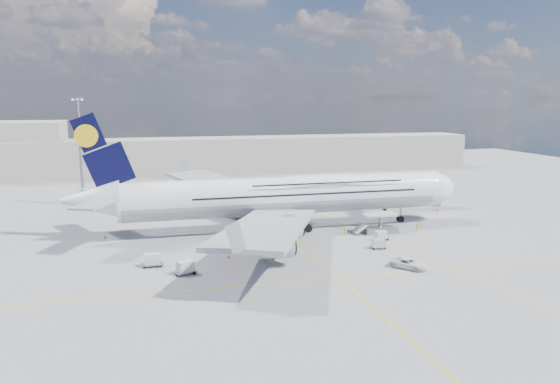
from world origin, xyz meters
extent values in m
plane|color=gray|center=(0.00, 0.00, 0.00)|extent=(300.00, 300.00, 0.00)
cube|color=yellow|center=(0.00, 0.00, 0.01)|extent=(0.25, 220.00, 0.01)
cube|color=yellow|center=(0.00, -20.00, 0.01)|extent=(120.00, 0.25, 0.01)
cube|color=yellow|center=(14.00, 10.00, 0.01)|extent=(14.16, 99.06, 0.01)
cylinder|color=white|center=(0.00, 10.00, 6.80)|extent=(62.00, 7.20, 7.20)
cylinder|color=#9EA0A5|center=(0.00, 10.00, 6.65)|extent=(60.76, 7.13, 7.13)
ellipsoid|color=white|center=(8.00, 10.00, 8.78)|extent=(36.00, 6.84, 3.76)
ellipsoid|color=white|center=(31.00, 10.00, 6.80)|extent=(11.52, 7.20, 7.20)
ellipsoid|color=black|center=(34.24, 10.00, 7.40)|extent=(3.84, 4.16, 1.44)
cone|color=white|center=(-35.50, 10.00, 7.60)|extent=(10.00, 6.84, 6.84)
cube|color=black|center=(-33.50, 10.00, 16.40)|extent=(11.02, 0.46, 14.61)
cylinder|color=yellow|center=(-35.60, 10.00, 18.90)|extent=(4.00, 0.60, 4.00)
cube|color=#999EA3|center=(-8.00, 30.00, 5.60)|extent=(25.49, 39.15, 3.35)
cube|color=#999EA3|center=(-8.00, -10.00, 5.60)|extent=(25.49, 39.15, 3.35)
cylinder|color=#B7BABF|center=(-3.00, 22.50, 3.20)|extent=(5.20, 3.50, 3.50)
cylinder|color=#B7BABF|center=(-7.50, 33.00, 3.20)|extent=(5.20, 3.50, 3.50)
cylinder|color=#B7BABF|center=(-3.00, -2.50, 3.20)|extent=(5.20, 3.50, 3.50)
cylinder|color=#B7BABF|center=(-7.50, -13.00, 3.20)|extent=(5.20, 3.50, 3.50)
cylinder|color=gray|center=(25.00, 10.00, 2.20)|extent=(0.44, 0.44, 3.80)
cylinder|color=black|center=(25.00, 10.00, 0.65)|extent=(1.30, 0.90, 1.30)
cylinder|color=gray|center=(0.00, 10.00, 2.20)|extent=(0.56, 0.56, 3.80)
cylinder|color=black|center=(0.00, 13.20, 0.75)|extent=(1.50, 0.90, 1.50)
cube|color=#B7B7BC|center=(25.00, 18.60, 7.10)|extent=(3.00, 10.00, 2.60)
cube|color=#B7B7BC|center=(33.00, 23.60, 7.10)|extent=(18.00, 3.00, 2.60)
cylinder|color=gray|center=(27.00, 21.60, 3.55)|extent=(0.80, 0.80, 7.10)
cylinder|color=black|center=(27.00, 21.60, 0.45)|extent=(0.90, 0.80, 0.90)
cylinder|color=gray|center=(41.00, 23.60, 3.55)|extent=(1.00, 1.00, 7.10)
cube|color=gray|center=(41.00, 23.60, 0.40)|extent=(2.00, 2.00, 0.80)
cylinder|color=#B7B7BC|center=(25.00, 14.80, 7.10)|extent=(3.60, 3.60, 2.80)
cube|color=silver|center=(17.00, 2.90, 3.50)|extent=(6.50, 3.20, 0.35)
cube|color=gray|center=(17.00, 2.90, 0.55)|extent=(6.50, 3.20, 1.10)
cube|color=gray|center=(17.00, 2.90, 2.05)|extent=(0.22, 1.99, 3.00)
cylinder|color=black|center=(14.40, 1.70, 0.35)|extent=(0.70, 0.30, 0.70)
cube|color=silver|center=(12.80, 2.90, 1.00)|extent=(2.16, 2.60, 1.60)
cylinder|color=gray|center=(-40.00, 45.00, 12.50)|extent=(0.70, 0.70, 25.00)
cube|color=gray|center=(-40.00, 45.00, 25.20)|extent=(3.00, 0.40, 0.60)
cube|color=#B2AD9E|center=(0.00, 95.00, 6.00)|extent=(180.00, 16.00, 12.00)
cube|color=#193814|center=(40.00, 140.00, 4.00)|extent=(160.00, 6.00, 8.00)
cube|color=gray|center=(-25.65, -7.95, 0.37)|extent=(3.18, 1.72, 0.19)
cylinder|color=black|center=(-26.91, -8.59, 0.23)|extent=(0.46, 0.19, 0.46)
cylinder|color=black|center=(-24.39, -7.32, 0.23)|extent=(0.46, 0.19, 0.46)
cube|color=silver|center=(-25.65, -7.95, 1.21)|extent=(2.33, 1.61, 1.58)
cube|color=gray|center=(-21.11, -12.96, 0.36)|extent=(3.51, 2.77, 0.19)
cylinder|color=black|center=(-22.35, -13.58, 0.23)|extent=(0.45, 0.19, 0.45)
cylinder|color=black|center=(-19.87, -12.34, 0.23)|extent=(0.45, 0.19, 0.45)
cube|color=silver|center=(-21.11, -12.96, 1.19)|extent=(2.71, 2.34, 1.55)
cube|color=gray|center=(-6.08, -4.85, 0.40)|extent=(3.66, 2.37, 0.20)
cylinder|color=black|center=(-7.44, -5.53, 0.25)|extent=(0.50, 0.20, 0.50)
cylinder|color=black|center=(-4.72, -4.17, 0.25)|extent=(0.50, 0.20, 0.50)
cube|color=silver|center=(-6.08, -4.85, 1.30)|extent=(2.75, 2.10, 1.70)
cube|color=gray|center=(-15.86, -0.55, 0.31)|extent=(2.98, 2.11, 0.16)
cylinder|color=black|center=(-16.93, -1.09, 0.20)|extent=(0.39, 0.16, 0.39)
cylinder|color=black|center=(-14.78, -0.02, 0.20)|extent=(0.39, 0.16, 0.39)
cube|color=gray|center=(14.82, -2.40, 0.31)|extent=(2.77, 1.68, 0.16)
cylinder|color=black|center=(13.77, -2.93, 0.19)|extent=(0.39, 0.16, 0.39)
cylinder|color=black|center=(15.87, -1.88, 0.19)|extent=(0.39, 0.16, 0.39)
cube|color=silver|center=(14.82, -2.40, 1.01)|extent=(2.06, 1.52, 1.31)
cube|color=gray|center=(11.89, -7.53, 0.31)|extent=(2.77, 1.69, 0.16)
cylinder|color=black|center=(10.84, -8.05, 0.19)|extent=(0.39, 0.16, 0.39)
cylinder|color=black|center=(12.94, -7.00, 0.19)|extent=(0.39, 0.16, 0.39)
cube|color=silver|center=(11.89, -7.53, 1.01)|extent=(2.07, 1.52, 1.32)
cube|color=white|center=(-8.85, -3.48, 0.71)|extent=(3.09, 1.99, 1.32)
cube|color=black|center=(-8.85, -3.48, 1.53)|extent=(1.29, 1.44, 0.51)
cylinder|color=black|center=(-9.87, -4.04, 0.33)|extent=(0.65, 0.25, 0.65)
cylinder|color=black|center=(-7.83, -2.92, 0.33)|extent=(0.65, 0.25, 0.65)
cube|color=gray|center=(-15.11, 34.46, 0.87)|extent=(5.98, 3.16, 1.75)
cube|color=white|center=(-15.72, 34.46, 2.53)|extent=(4.54, 2.96, 1.92)
cube|color=white|center=(-12.92, 34.46, 1.66)|extent=(1.93, 2.28, 1.40)
cube|color=black|center=(-12.31, 34.46, 1.83)|extent=(0.47, 1.74, 0.79)
cylinder|color=black|center=(-13.19, 33.46, 0.48)|extent=(0.96, 0.31, 0.96)
cylinder|color=black|center=(-17.03, 35.47, 0.48)|extent=(0.96, 0.31, 0.96)
cube|color=#F8510D|center=(-15.72, 34.46, 1.92)|extent=(4.59, 3.01, 0.44)
cube|color=gray|center=(-13.57, 37.99, 0.96)|extent=(6.62, 4.87, 1.92)
cube|color=white|center=(-14.24, 37.99, 2.79)|extent=(5.20, 4.22, 2.12)
cube|color=white|center=(-11.16, 37.99, 1.83)|extent=(2.54, 2.75, 1.54)
cube|color=black|center=(-10.49, 37.99, 2.02)|extent=(0.99, 1.78, 0.87)
cylinder|color=black|center=(-11.45, 36.88, 0.53)|extent=(1.06, 0.34, 1.06)
cylinder|color=black|center=(-15.68, 39.10, 0.53)|extent=(1.06, 0.34, 1.06)
imported|color=white|center=(11.70, -18.78, 0.77)|extent=(5.54, 5.92, 1.55)
imported|color=#B4EA18|center=(24.43, 15.30, 0.80)|extent=(0.69, 0.59, 1.61)
imported|color=#D1E117|center=(24.56, 2.19, 0.76)|extent=(0.94, 0.91, 1.53)
imported|color=#DAF319|center=(-8.40, -9.77, 0.98)|extent=(0.76, 1.23, 1.95)
imported|color=#BDF71A|center=(10.10, 3.22, 0.76)|extent=(0.88, 0.82, 1.52)
imported|color=#E6F419|center=(-6.12, -6.44, 1.01)|extent=(1.34, 0.82, 2.01)
cone|color=#F8510D|center=(38.16, 17.69, 0.32)|extent=(0.50, 0.50, 0.64)
cube|color=#F8510D|center=(38.16, 17.69, 0.02)|extent=(0.43, 0.43, 0.03)
cone|color=#F8510D|center=(-11.37, 25.38, 0.25)|extent=(0.39, 0.39, 0.49)
cube|color=#F8510D|center=(-11.37, 25.38, 0.01)|extent=(0.33, 0.33, 0.03)
cone|color=#F8510D|center=(-14.70, 31.75, 0.28)|extent=(0.44, 0.44, 0.56)
cube|color=#F8510D|center=(-14.70, 31.75, 0.02)|extent=(0.38, 0.38, 0.03)
cone|color=#F8510D|center=(-13.68, -6.49, 0.27)|extent=(0.42, 0.42, 0.53)
cube|color=#F8510D|center=(-13.68, -6.49, 0.01)|extent=(0.36, 0.36, 0.03)
cone|color=#F8510D|center=(-6.91, -9.47, 0.27)|extent=(0.42, 0.42, 0.53)
cube|color=#F8510D|center=(-6.91, -9.47, 0.01)|extent=(0.36, 0.36, 0.03)
cone|color=#F8510D|center=(-33.55, 11.64, 0.27)|extent=(0.42, 0.42, 0.53)
cube|color=#F8510D|center=(-33.55, 11.64, 0.01)|extent=(0.36, 0.36, 0.03)
camera|label=1|loc=(-27.17, -90.29, 25.35)|focal=35.00mm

